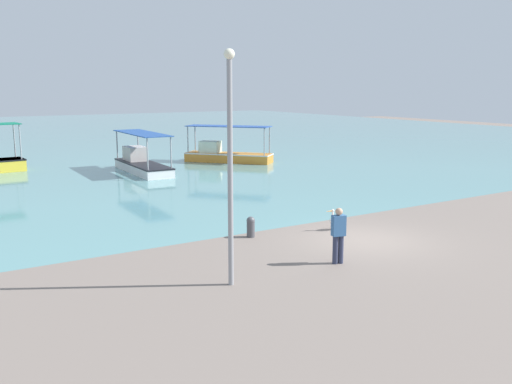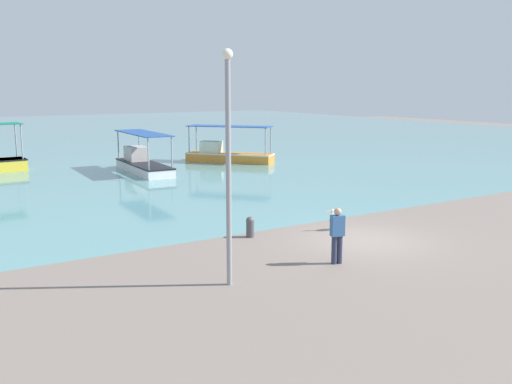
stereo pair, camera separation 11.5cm
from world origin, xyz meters
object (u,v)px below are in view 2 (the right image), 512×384
(fishing_boat_center, at_px, (142,162))
(pelican, at_px, (336,220))
(lamp_post, at_px, (228,157))
(fisherman_standing, at_px, (337,234))
(fishing_boat_outer, at_px, (227,154))
(mooring_bollard, at_px, (250,226))

(fishing_boat_center, relative_size, pelican, 8.08)
(lamp_post, height_order, fisherman_standing, lamp_post)
(fishing_boat_outer, bearing_deg, lamp_post, -119.23)
(fishing_boat_outer, relative_size, fishing_boat_center, 0.87)
(pelican, bearing_deg, fishing_boat_outer, 72.18)
(fishing_boat_center, distance_m, lamp_post, 21.52)
(fishing_boat_outer, bearing_deg, mooring_bollard, -117.10)
(fishing_boat_outer, relative_size, fisherman_standing, 3.35)
(pelican, relative_size, fisherman_standing, 0.48)
(mooring_bollard, distance_m, fisherman_standing, 4.03)
(fishing_boat_outer, relative_size, lamp_post, 0.92)
(fishing_boat_center, height_order, lamp_post, lamp_post)
(fishing_boat_outer, bearing_deg, fisherman_standing, -111.46)
(pelican, xyz_separation_m, lamp_post, (-6.19, -3.02, 3.05))
(mooring_bollard, bearing_deg, fishing_boat_outer, 62.90)
(fishing_boat_center, relative_size, fisherman_standing, 3.85)
(fisherman_standing, bearing_deg, pelican, 50.49)
(lamp_post, relative_size, fisherman_standing, 3.62)
(mooring_bollard, relative_size, fisherman_standing, 0.43)
(fishing_boat_outer, height_order, fisherman_standing, fishing_boat_outer)
(pelican, bearing_deg, fishing_boat_center, 92.12)
(pelican, bearing_deg, mooring_bollard, 165.54)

